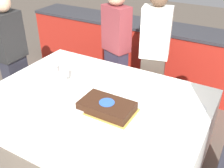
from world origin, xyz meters
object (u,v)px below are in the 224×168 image
object	(u,v)px
cake	(107,106)
wine_glass	(66,71)
person_standing_back	(116,48)
person_cutting_cake	(154,56)
person_seated_left	(12,58)
plate_stack	(47,70)

from	to	relation	value
cake	wine_glass	size ratio (longest dim) A/B	2.52
wine_glass	person_standing_back	distance (m)	0.88
person_cutting_cake	person_seated_left	bearing A→B (deg)	15.09
person_cutting_cake	person_seated_left	world-z (taller)	person_cutting_cake
cake	person_standing_back	size ratio (longest dim) A/B	0.32
person_cutting_cake	person_standing_back	world-z (taller)	person_cutting_cake
cake	plate_stack	distance (m)	0.95
cake	wine_glass	distance (m)	0.64
wine_glass	person_seated_left	world-z (taller)	person_seated_left
plate_stack	person_standing_back	bearing A→B (deg)	62.97
cake	person_seated_left	size ratio (longest dim) A/B	0.32
person_seated_left	person_standing_back	size ratio (longest dim) A/B	0.98
wine_glass	person_cutting_cake	size ratio (longest dim) A/B	0.12
wine_glass	person_standing_back	size ratio (longest dim) A/B	0.13
person_seated_left	person_standing_back	bearing A→B (deg)	-49.57
cake	person_standing_back	bearing A→B (deg)	115.06
person_cutting_cake	person_standing_back	size ratio (longest dim) A/B	1.02
plate_stack	cake	bearing A→B (deg)	-16.05
plate_stack	person_standing_back	distance (m)	0.91
cake	plate_stack	bearing A→B (deg)	163.95
cake	plate_stack	world-z (taller)	plate_stack
person_standing_back	wine_glass	bearing A→B (deg)	103.92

